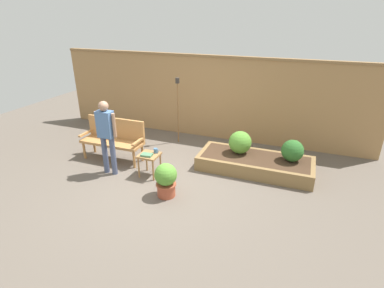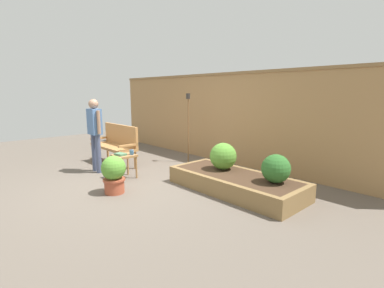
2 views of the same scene
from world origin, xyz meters
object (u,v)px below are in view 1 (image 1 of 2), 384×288
at_px(shrub_far_corner, 292,151).
at_px(tiki_torch, 178,99).
at_px(potted_boxwood, 166,179).
at_px(person_by_bench, 106,132).
at_px(garden_bench, 114,136).
at_px(shrub_near_bench, 240,142).
at_px(side_table, 149,158).
at_px(cup_on_table, 156,151).
at_px(book_on_table, 147,155).

xyz_separation_m(shrub_far_corner, tiki_torch, (-2.86, 0.73, 0.62)).
relative_size(potted_boxwood, tiki_torch, 0.39).
bearing_deg(person_by_bench, tiki_torch, 72.03).
bearing_deg(garden_bench, potted_boxwood, -29.88).
relative_size(shrub_near_bench, tiki_torch, 0.29).
bearing_deg(potted_boxwood, shrub_far_corner, 39.40).
relative_size(side_table, shrub_near_bench, 0.98).
bearing_deg(shrub_near_bench, cup_on_table, -146.55).
distance_m(cup_on_table, person_by_bench, 1.05).
relative_size(side_table, tiki_torch, 0.29).
xyz_separation_m(book_on_table, tiki_torch, (-0.15, 1.93, 0.65)).
distance_m(cup_on_table, book_on_table, 0.22).
distance_m(shrub_near_bench, person_by_bench, 2.80).
bearing_deg(tiki_torch, shrub_far_corner, -14.40).
bearing_deg(shrub_far_corner, side_table, -157.53).
xyz_separation_m(potted_boxwood, person_by_bench, (-1.47, 0.37, 0.58)).
distance_m(side_table, shrub_near_bench, 1.97).
xyz_separation_m(cup_on_table, book_on_table, (-0.11, -0.19, -0.03)).
relative_size(side_table, potted_boxwood, 0.74).
xyz_separation_m(side_table, cup_on_table, (0.10, 0.11, 0.13)).
distance_m(garden_bench, person_by_bench, 0.82).
height_order(potted_boxwood, person_by_bench, person_by_bench).
relative_size(cup_on_table, book_on_table, 0.54).
relative_size(book_on_table, shrub_far_corner, 0.50).
height_order(side_table, book_on_table, book_on_table).
height_order(book_on_table, person_by_bench, person_by_bench).
height_order(side_table, cup_on_table, cup_on_table).
xyz_separation_m(book_on_table, shrub_near_bench, (1.63, 1.19, 0.05)).
relative_size(garden_bench, person_by_bench, 0.92).
bearing_deg(book_on_table, garden_bench, 149.19).
distance_m(shrub_far_corner, tiki_torch, 3.02).
xyz_separation_m(garden_bench, shrub_near_bench, (2.75, 0.67, 0.00)).
xyz_separation_m(shrub_far_corner, person_by_bench, (-3.53, -1.32, 0.41)).
relative_size(garden_bench, shrub_far_corner, 3.18).
relative_size(garden_bench, shrub_near_bench, 2.93).
relative_size(book_on_table, potted_boxwood, 0.35).
xyz_separation_m(cup_on_table, person_by_bench, (-0.92, -0.32, 0.40)).
height_order(book_on_table, potted_boxwood, potted_boxwood).
distance_m(cup_on_table, tiki_torch, 1.86).
relative_size(shrub_far_corner, person_by_bench, 0.29).
bearing_deg(book_on_table, shrub_near_bench, 30.50).
bearing_deg(potted_boxwood, cup_on_table, 128.56).
distance_m(side_table, person_by_bench, 1.00).
height_order(garden_bench, cup_on_table, garden_bench).
relative_size(book_on_table, person_by_bench, 0.14).
bearing_deg(book_on_table, shrub_far_corner, 17.96).
relative_size(potted_boxwood, person_by_bench, 0.41).
relative_size(cup_on_table, potted_boxwood, 0.19).
bearing_deg(side_table, person_by_bench, -166.05).
height_order(potted_boxwood, shrub_far_corner, shrub_far_corner).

